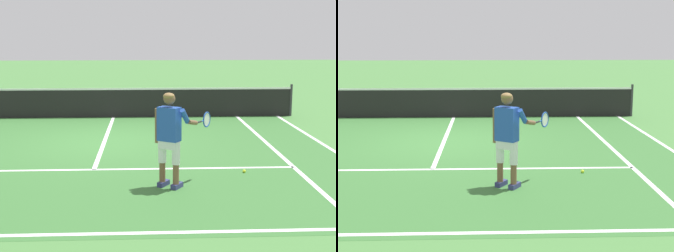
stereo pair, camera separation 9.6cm
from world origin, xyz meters
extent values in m
plane|color=#477F3D|center=(0.00, 0.00, 0.00)|extent=(80.00, 80.00, 0.00)
cube|color=#387033|center=(0.00, -1.11, 0.00)|extent=(10.98, 10.08, 0.00)
cube|color=white|center=(0.00, -5.95, 0.00)|extent=(10.98, 0.10, 0.01)
cube|color=white|center=(0.00, -2.67, 0.00)|extent=(8.23, 0.10, 0.01)
cube|color=white|center=(0.00, 0.53, 0.00)|extent=(0.10, 6.40, 0.01)
cube|color=white|center=(4.12, -1.11, 0.00)|extent=(0.10, 9.68, 0.01)
cube|color=white|center=(5.49, -1.11, 0.00)|extent=(0.10, 9.68, 0.01)
cylinder|color=#333338|center=(5.94, 3.73, 0.54)|extent=(0.08, 0.08, 1.07)
cube|color=black|center=(0.00, 3.73, 0.46)|extent=(11.84, 0.02, 0.91)
cube|color=white|center=(0.00, 3.73, 0.94)|extent=(11.84, 0.03, 0.06)
cube|color=navy|center=(1.37, -3.80, 0.04)|extent=(0.24, 0.29, 0.09)
cube|color=navy|center=(1.61, -3.95, 0.04)|extent=(0.24, 0.29, 0.09)
cylinder|color=brown|center=(1.35, -3.83, 0.27)|extent=(0.11, 0.11, 0.36)
cylinder|color=silver|center=(1.35, -3.83, 0.66)|extent=(0.14, 0.14, 0.41)
cylinder|color=brown|center=(1.58, -3.99, 0.27)|extent=(0.11, 0.11, 0.36)
cylinder|color=silver|center=(1.58, -3.99, 0.66)|extent=(0.14, 0.14, 0.41)
cube|color=silver|center=(1.47, -3.91, 0.82)|extent=(0.39, 0.35, 0.20)
cube|color=#234CAD|center=(1.47, -3.91, 1.16)|extent=(0.44, 0.39, 0.60)
cylinder|color=brown|center=(1.26, -3.78, 1.11)|extent=(0.09, 0.09, 0.62)
cylinder|color=#234CAD|center=(1.74, -3.98, 1.31)|extent=(0.22, 0.27, 0.29)
cylinder|color=brown|center=(1.88, -3.82, 1.17)|extent=(0.22, 0.29, 0.14)
sphere|color=brown|center=(1.47, -3.90, 1.60)|extent=(0.21, 0.21, 0.21)
ellipsoid|color=olive|center=(1.46, -3.92, 1.66)|extent=(0.28, 0.28, 0.12)
cylinder|color=#232326|center=(2.02, -3.65, 1.14)|extent=(0.14, 0.19, 0.03)
cylinder|color=#1E479E|center=(2.10, -3.52, 1.14)|extent=(0.07, 0.10, 0.02)
torus|color=#1E479E|center=(2.20, -3.37, 1.14)|extent=(0.18, 0.26, 0.30)
cylinder|color=silver|center=(2.20, -3.37, 1.14)|extent=(0.14, 0.21, 0.25)
sphere|color=#CCE02D|center=(3.00, -3.03, 0.03)|extent=(0.07, 0.07, 0.07)
camera|label=1|loc=(1.05, -12.34, 2.71)|focal=52.41mm
camera|label=2|loc=(1.14, -12.34, 2.71)|focal=52.41mm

